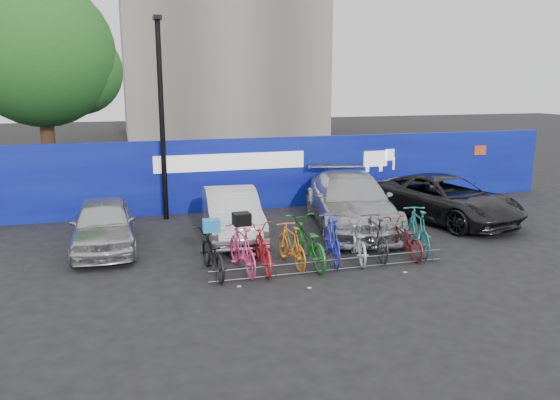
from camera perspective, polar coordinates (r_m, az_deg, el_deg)
name	(u,v)px	position (r m, az deg, el deg)	size (l,w,h in m)	color
ground	(322,264)	(13.09, 4.40, -6.64)	(100.00, 100.00, 0.00)	black
hoarding	(260,173)	(18.37, -2.08, 2.80)	(22.00, 0.18, 2.40)	#0A0A8A
tree	(48,57)	(21.78, -23.11, 13.55)	(5.40, 5.20, 7.80)	#382314
lamppost	(162,114)	(17.04, -12.27, 8.78)	(0.25, 0.50, 6.11)	black
bike_rack	(331,265)	(12.51, 5.38, -6.79)	(5.60, 0.03, 0.30)	#595B60
car_0	(104,224)	(14.72, -17.95, -2.40)	(1.55, 3.85, 1.31)	#ADADB1
car_1	(232,214)	(15.12, -5.06, -1.42)	(1.41, 4.03, 1.33)	#BABBBF
car_2	(351,201)	(16.17, 7.39, -0.13)	(2.20, 5.40, 1.57)	#A8A8AD
car_3	(445,198)	(17.60, 16.82, 0.15)	(2.30, 4.98, 1.38)	black
bike_0	(212,253)	(12.30, -7.12, -5.51)	(0.66, 1.90, 1.00)	black
bike_1	(242,249)	(12.38, -3.98, -5.08)	(0.52, 1.83, 1.10)	#ED4585
bike_2	(262,248)	(12.54, -1.84, -5.06)	(0.66, 1.90, 1.00)	red
bike_3	(291,245)	(12.77, 1.19, -4.73)	(0.47, 1.67, 1.00)	orange
bike_4	(308,242)	(12.83, 2.92, -4.42)	(0.73, 2.11, 1.11)	#17651D
bike_5	(332,239)	(13.11, 5.47, -4.06)	(0.53, 1.87, 1.12)	#252BB6
bike_6	(357,241)	(13.31, 8.06, -4.28)	(0.62, 1.79, 0.94)	#B4B7BC
bike_7	(375,237)	(13.54, 9.88, -3.79)	(0.50, 1.76, 1.06)	#252527
bike_8	(403,238)	(13.83, 12.77, -3.89)	(0.61, 1.74, 0.91)	maroon
bike_9	(418,231)	(14.11, 14.20, -3.12)	(0.54, 1.93, 1.16)	#1F6A6C
cargo_crate	(211,225)	(12.12, -7.20, -2.66)	(0.38, 0.29, 0.27)	#237AC5
cargo_topcase	(242,219)	(12.19, -4.03, -1.99)	(0.38, 0.34, 0.28)	black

